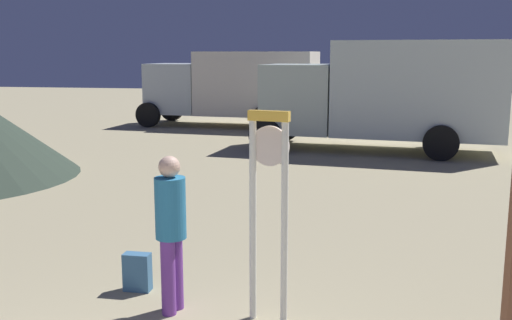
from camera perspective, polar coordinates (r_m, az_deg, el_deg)
name	(u,v)px	position (r m, az deg, el deg)	size (l,w,h in m)	color
standing_clock	(269,196)	(5.82, 1.24, -3.46)	(0.42, 0.17, 2.15)	white
person_near_clock	(171,226)	(6.19, -8.21, -6.35)	(0.32, 0.32, 1.67)	#713899
backpack	(138,272)	(7.02, -11.36, -10.57)	(0.31, 0.19, 0.44)	teal
box_truck_near	(388,92)	(16.62, 12.61, 6.38)	(6.85, 3.01, 3.01)	silver
box_truck_far	(235,86)	(21.87, -2.02, 7.20)	(6.58, 2.86, 2.73)	silver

